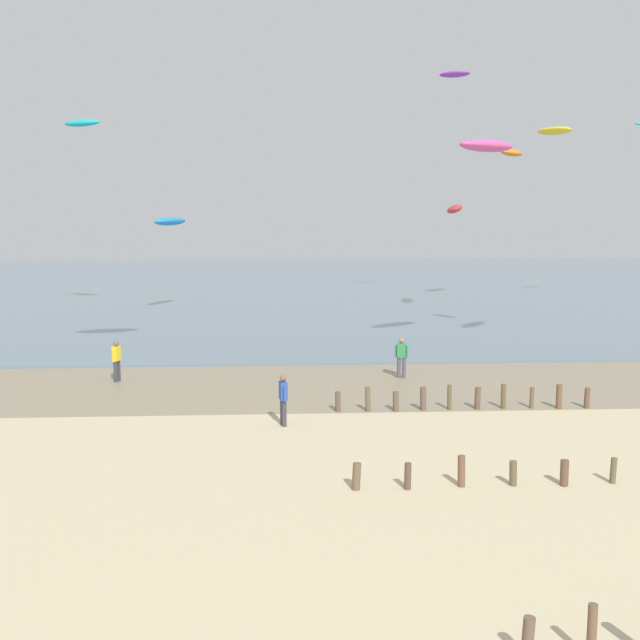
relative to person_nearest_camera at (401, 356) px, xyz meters
The scene contains 14 objects.
wet_sand_strip 3.31m from the person_nearest_camera, 154.39° to the right, with size 120.00×8.24×0.01m, color gray.
sea 37.86m from the person_nearest_camera, 94.35° to the left, with size 160.00×70.00×0.10m, color slate.
groyne_mid 13.08m from the person_nearest_camera, 78.24° to the right, with size 12.44×0.33×0.83m.
groyne_far 5.45m from the person_nearest_camera, 74.95° to the right, with size 9.19×0.34×0.91m.
person_nearest_camera is the anchor object (origin of this frame).
person_left_flank 11.85m from the person_nearest_camera, behind, with size 0.33×0.54×1.71m.
person_right_flank 8.55m from the person_nearest_camera, 126.12° to the right, with size 0.30×0.56×1.71m.
kite_aloft_1 29.92m from the person_nearest_camera, 72.91° to the left, with size 2.21×0.71×0.35m, color purple.
kite_aloft_3 28.64m from the person_nearest_camera, 132.07° to the left, with size 2.90×0.93×0.46m, color #19B2B7.
kite_aloft_4 21.18m from the person_nearest_camera, 71.19° to the left, with size 3.17×1.01×0.51m, color red.
kite_aloft_5 23.85m from the person_nearest_camera, 121.68° to the left, with size 3.32×1.06×0.53m, color #2384D1.
kite_aloft_6 11.00m from the person_nearest_camera, 43.73° to the left, with size 3.55×1.14×0.57m, color #E54C99.
kite_aloft_7 14.87m from the person_nearest_camera, 38.56° to the left, with size 2.08×0.67×0.33m, color yellow.
kite_aloft_9 27.11m from the person_nearest_camera, 63.46° to the left, with size 3.12×1.00×0.50m, color orange.
Camera 1 is at (-2.33, -5.88, 7.18)m, focal length 43.21 mm.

